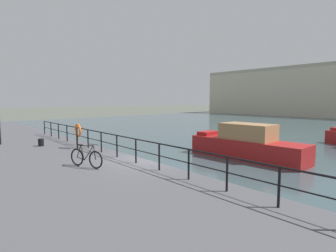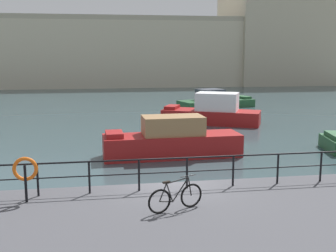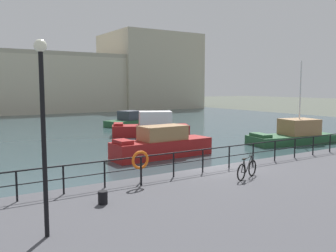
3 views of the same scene
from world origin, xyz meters
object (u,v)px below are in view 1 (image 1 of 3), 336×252
at_px(parked_bicycle, 86,158).
at_px(life_ring_stand, 78,131).
at_px(moored_red_daysailer, 246,145).
at_px(mooring_bollard, 41,142).

height_order(parked_bicycle, life_ring_stand, life_ring_stand).
relative_size(moored_red_daysailer, mooring_bollard, 15.88).
distance_m(moored_red_daysailer, mooring_bollard, 12.19).
bearing_deg(moored_red_daysailer, mooring_bollard, 47.23).
bearing_deg(mooring_bollard, moored_red_daysailer, 48.95).
xyz_separation_m(mooring_bollard, life_ring_stand, (2.17, 1.37, 0.75)).
height_order(parked_bicycle, mooring_bollard, parked_bicycle).
xyz_separation_m(moored_red_daysailer, mooring_bollard, (-8.01, -9.19, 0.13)).
distance_m(moored_red_daysailer, parked_bicycle, 9.42).
bearing_deg(parked_bicycle, moored_red_daysailer, 61.38).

